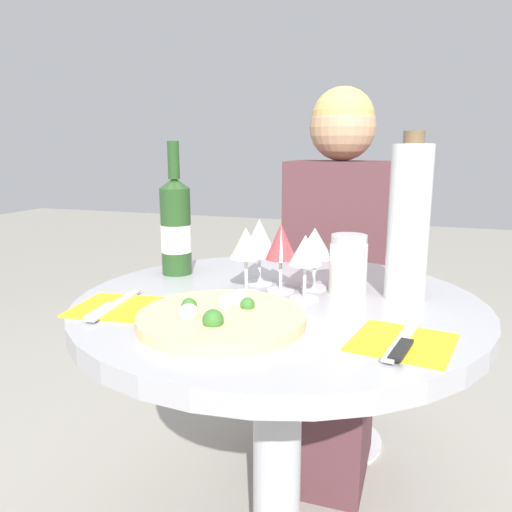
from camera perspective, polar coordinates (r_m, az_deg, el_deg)
The scene contains 14 objects.
dining_table at distance 1.09m, azimuth 2.51°, elevation -12.57°, with size 0.83×0.83×0.72m.
chair_behind_diner at distance 1.78m, azimuth 9.50°, elevation -6.22°, with size 0.39×0.39×0.95m.
seated_diner at distance 1.61m, azimuth 8.77°, elevation -4.39°, with size 0.33×0.46×1.21m.
pizza_large at distance 0.88m, azimuth -4.02°, elevation -6.98°, with size 0.30×0.30×0.05m.
wine_bottle at distance 1.22m, azimuth -9.15°, elevation 3.36°, with size 0.07×0.07×0.32m.
tall_carafe at distance 1.04m, azimuth 17.04°, elevation 3.78°, with size 0.08×0.08×0.33m.
sugar_shaker at distance 1.07m, azimuth 10.50°, elevation -0.95°, with size 0.08×0.08×0.13m.
wine_glass_back_right at distance 1.08m, azimuth 6.71°, elevation 1.34°, with size 0.08×0.08×0.13m.
wine_glass_back_left at distance 1.12m, azimuth 0.38°, elevation 2.02°, with size 0.08×0.08×0.15m.
wine_glass_front_right at distance 1.00m, azimuth 5.65°, elevation 0.46°, with size 0.07×0.07×0.13m.
wine_glass_center at distance 1.06m, azimuth 2.87°, elevation 1.48°, with size 0.07×0.07×0.15m.
wine_glass_front_left at distance 1.03m, azimuth -1.15°, elevation 1.26°, with size 0.07×0.07×0.14m.
place_setting_left at distance 1.00m, azimuth -15.87°, elevation -5.59°, with size 0.17×0.19×0.01m.
place_setting_right at distance 0.83m, azimuth 16.39°, elevation -9.44°, with size 0.17×0.19×0.01m.
Camera 1 is at (0.27, -0.95, 1.02)m, focal length 35.00 mm.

